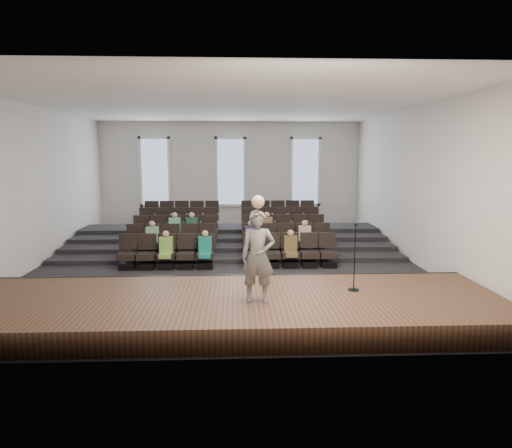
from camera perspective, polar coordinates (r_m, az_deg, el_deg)
The scene contains 14 objects.
ground at distance 14.87m, azimuth -3.38°, elevation -4.95°, with size 14.00×14.00×0.00m, color black.
ceiling at distance 14.53m, azimuth -3.56°, elevation 14.64°, with size 12.00×14.00×0.02m, color white.
wall_back at distance 21.49m, azimuth -3.18°, elevation 6.00°, with size 12.00×0.04×5.00m, color silver.
wall_front at distance 7.50m, azimuth -4.27°, elevation 1.01°, with size 12.00×0.04×5.00m, color silver.
wall_left at distance 15.77m, azimuth -25.97°, elevation 4.18°, with size 0.04×14.00×5.00m, color silver.
wall_right at distance 15.60m, azimuth 19.31°, elevation 4.52°, with size 0.04×14.00×5.00m, color silver.
stage at distance 9.90m, azimuth -3.80°, elevation -10.49°, with size 11.80×3.60×0.50m, color #513822.
stage_lip at distance 11.58m, azimuth -3.61°, elevation -7.62°, with size 11.80×0.06×0.52m, color black.
risers at distance 17.93m, azimuth -3.25°, elevation -1.95°, with size 11.80×4.80×0.60m.
seating_rows at distance 16.24m, azimuth -3.33°, elevation -1.33°, with size 6.80×4.70×1.67m.
windows at distance 21.42m, azimuth -3.19°, elevation 6.53°, with size 8.44×0.10×3.24m.
audience at distance 15.14m, azimuth -4.19°, elevation -1.49°, with size 5.45×2.64×1.10m.
speaker at distance 9.30m, azimuth 0.24°, elevation -4.06°, with size 0.69×0.45×1.89m, color slate.
mic_stand at distance 10.40m, azimuth 12.18°, elevation -5.70°, with size 0.25×0.25×1.51m.
Camera 1 is at (0.23, -14.45, 3.50)m, focal length 32.00 mm.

